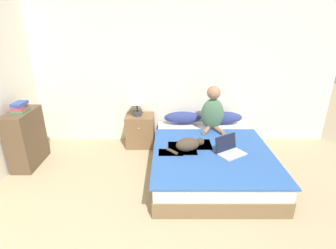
# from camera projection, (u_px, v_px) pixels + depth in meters

# --- Properties ---
(wall_back) EXTENTS (5.58, 0.05, 2.55)m
(wall_back) POSITION_uv_depth(u_px,v_px,m) (171.00, 69.00, 4.38)
(wall_back) COLOR silver
(wall_back) RESTS_ON ground_plane
(bed) EXTENTS (1.61, 2.05, 0.39)m
(bed) POSITION_uv_depth(u_px,v_px,m) (211.00, 159.00, 3.76)
(bed) COLOR brown
(bed) RESTS_ON ground_plane
(pillow_near) EXTENTS (0.63, 0.22, 0.20)m
(pillow_near) POSITION_uv_depth(u_px,v_px,m) (184.00, 118.00, 4.48)
(pillow_near) COLOR navy
(pillow_near) RESTS_ON bed
(pillow_far) EXTENTS (0.63, 0.22, 0.20)m
(pillow_far) POSITION_uv_depth(u_px,v_px,m) (225.00, 118.00, 4.48)
(pillow_far) COLOR navy
(pillow_far) RESTS_ON bed
(person_sitting) EXTENTS (0.37, 0.36, 0.72)m
(person_sitting) POSITION_uv_depth(u_px,v_px,m) (214.00, 111.00, 4.15)
(person_sitting) COLOR #476B4C
(person_sitting) RESTS_ON bed
(cat_tabby) EXTENTS (0.52, 0.27, 0.19)m
(cat_tabby) POSITION_uv_depth(u_px,v_px,m) (189.00, 144.00, 3.53)
(cat_tabby) COLOR #473828
(cat_tabby) RESTS_ON bed
(laptop_open) EXTENTS (0.44, 0.41, 0.23)m
(laptop_open) POSITION_uv_depth(u_px,v_px,m) (231.00, 150.00, 3.47)
(laptop_open) COLOR #B7B7BC
(laptop_open) RESTS_ON bed
(nightstand) EXTENTS (0.47, 0.42, 0.55)m
(nightstand) POSITION_uv_depth(u_px,v_px,m) (141.00, 130.00, 4.50)
(nightstand) COLOR brown
(nightstand) RESTS_ON ground_plane
(table_lamp) EXTENTS (0.31, 0.31, 0.45)m
(table_lamp) POSITION_uv_depth(u_px,v_px,m) (138.00, 97.00, 4.28)
(table_lamp) COLOR #38383D
(table_lamp) RESTS_ON nightstand
(bookshelf) EXTENTS (0.29, 0.66, 0.84)m
(bookshelf) POSITION_uv_depth(u_px,v_px,m) (28.00, 138.00, 3.86)
(bookshelf) COLOR brown
(bookshelf) RESTS_ON ground_plane
(book_stack_top) EXTENTS (0.19, 0.24, 0.13)m
(book_stack_top) POSITION_uv_depth(u_px,v_px,m) (21.00, 107.00, 3.67)
(book_stack_top) COLOR #3D7A51
(book_stack_top) RESTS_ON bookshelf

